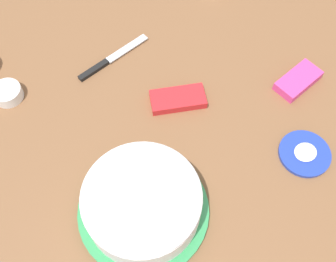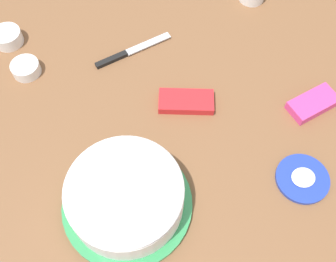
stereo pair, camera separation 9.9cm
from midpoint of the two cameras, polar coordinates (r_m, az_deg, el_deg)
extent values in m
plane|color=brown|center=(1.08, -1.03, 3.65)|extent=(1.54, 1.54, 0.00)
cylinder|color=#339351|center=(0.95, -6.52, -11.33)|extent=(0.30, 0.30, 0.01)
cylinder|color=#DBB77A|center=(0.91, -6.77, -10.53)|extent=(0.24, 0.24, 0.07)
cylinder|color=white|center=(0.90, -6.80, -10.43)|extent=(0.26, 0.26, 0.08)
ellipsoid|color=white|center=(0.86, -7.14, -9.38)|extent=(0.26, 0.26, 0.04)
cylinder|color=#233DAD|center=(1.04, 16.12, -3.32)|extent=(0.13, 0.13, 0.01)
ellipsoid|color=white|center=(1.03, 16.23, -3.12)|extent=(0.06, 0.05, 0.01)
cube|color=silver|center=(1.20, -8.20, 11.24)|extent=(0.14, 0.05, 0.00)
cube|color=black|center=(1.16, -12.84, 8.17)|extent=(0.10, 0.04, 0.01)
cylinder|color=white|center=(1.18, -23.95, 4.69)|extent=(0.08, 0.08, 0.03)
cylinder|color=green|center=(1.18, -23.94, 4.68)|extent=(0.07, 0.07, 0.01)
ellipsoid|color=green|center=(1.17, -24.06, 4.87)|extent=(0.05, 0.05, 0.02)
cube|color=#E53D8E|center=(1.14, 15.51, 6.66)|extent=(0.14, 0.09, 0.03)
cube|color=red|center=(1.07, -1.33, 4.25)|extent=(0.16, 0.11, 0.02)
camera|label=1|loc=(0.05, -92.87, -5.04)|focal=43.31mm
camera|label=2|loc=(0.05, 87.13, 5.04)|focal=43.31mm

